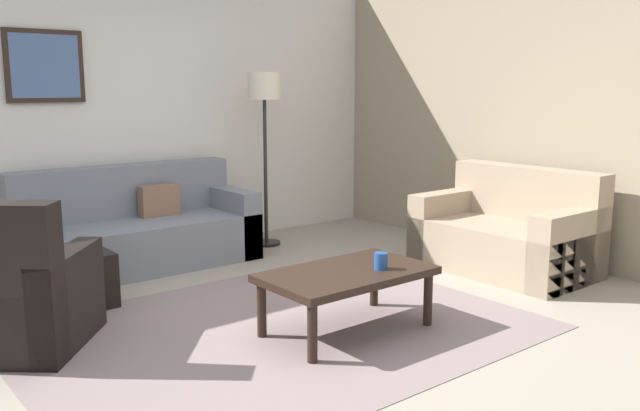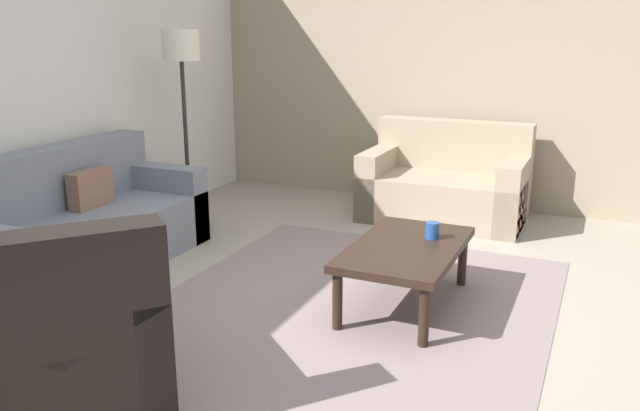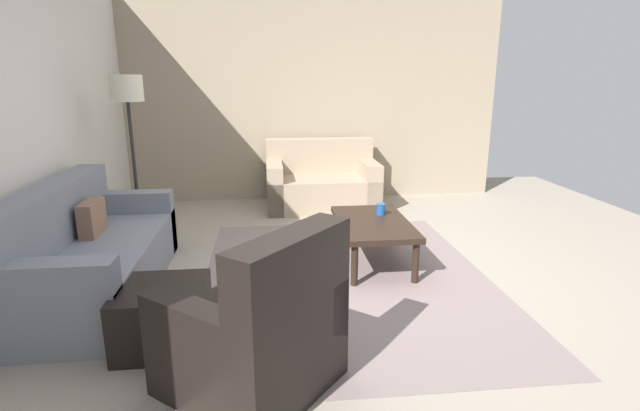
{
  "view_description": "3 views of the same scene",
  "coord_description": "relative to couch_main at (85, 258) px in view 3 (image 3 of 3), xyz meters",
  "views": [
    {
      "loc": [
        -2.38,
        -3.41,
        1.58
      ],
      "look_at": [
        0.36,
        -0.0,
        0.79
      ],
      "focal_mm": 37.37,
      "sensor_mm": 36.0,
      "label": 1
    },
    {
      "loc": [
        -3.36,
        -1.38,
        1.72
      ],
      "look_at": [
        0.01,
        0.14,
        0.7
      ],
      "focal_mm": 36.19,
      "sensor_mm": 36.0,
      "label": 2
    },
    {
      "loc": [
        -3.8,
        0.65,
        1.69
      ],
      "look_at": [
        0.06,
        0.23,
        0.65
      ],
      "focal_mm": 26.98,
      "sensor_mm": 36.0,
      "label": 3
    }
  ],
  "objects": [
    {
      "name": "couch_loveseat",
      "position": [
        2.49,
        -2.17,
        -0.0
      ],
      "size": [
        0.89,
        1.44,
        0.88
      ],
      "color": "gray",
      "rests_on": "ground_plane"
    },
    {
      "name": "armchair_leather",
      "position": [
        -1.39,
        -1.4,
        0.01
      ],
      "size": [
        1.13,
        1.13,
        0.95
      ],
      "color": "black",
      "rests_on": "ground_plane"
    },
    {
      "name": "coffee_table",
      "position": [
        0.39,
        -2.42,
        0.06
      ],
      "size": [
        1.1,
        0.64,
        0.41
      ],
      "color": "black",
      "rests_on": "ground_plane"
    },
    {
      "name": "stone_feature_panel",
      "position": [
        3.04,
        -2.12,
        1.1
      ],
      "size": [
        0.12,
        5.2,
        2.8
      ],
      "primitive_type": "cube",
      "color": "gray",
      "rests_on": "ground_plane"
    },
    {
      "name": "lamp_standing",
      "position": [
        1.35,
        -0.09,
        1.11
      ],
      "size": [
        0.32,
        0.32,
        1.71
      ],
      "color": "black",
      "rests_on": "ground_plane"
    },
    {
      "name": "area_rug",
      "position": [
        0.04,
        -2.12,
        -0.3
      ],
      "size": [
        3.19,
        2.44,
        0.01
      ],
      "primitive_type": "cube",
      "color": "gray",
      "rests_on": "ground_plane"
    },
    {
      "name": "ottoman",
      "position": [
        -0.85,
        -0.77,
        -0.1
      ],
      "size": [
        0.56,
        0.56,
        0.4
      ],
      "primitive_type": "cube",
      "color": "black",
      "rests_on": "ground_plane"
    },
    {
      "name": "cup",
      "position": [
        0.58,
        -2.53,
        0.16
      ],
      "size": [
        0.09,
        0.09,
        0.11
      ],
      "primitive_type": "cylinder",
      "color": "#1E478C",
      "rests_on": "coffee_table"
    },
    {
      "name": "couch_main",
      "position": [
        0.0,
        0.0,
        0.0
      ],
      "size": [
        2.03,
        0.86,
        0.88
      ],
      "color": "slate",
      "rests_on": "ground_plane"
    },
    {
      "name": "ground_plane",
      "position": [
        0.04,
        -2.12,
        -0.3
      ],
      "size": [
        8.0,
        8.0,
        0.0
      ],
      "primitive_type": "plane",
      "color": "gray"
    }
  ]
}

